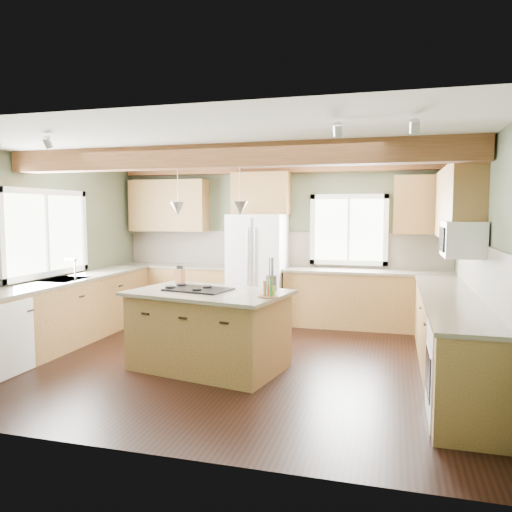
# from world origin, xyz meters

# --- Properties ---
(floor) EXTENTS (5.60, 5.60, 0.00)m
(floor) POSITION_xyz_m (0.00, 0.00, 0.00)
(floor) COLOR black
(floor) RESTS_ON ground
(ceiling) EXTENTS (5.60, 5.60, 0.00)m
(ceiling) POSITION_xyz_m (0.00, 0.00, 2.60)
(ceiling) COLOR silver
(ceiling) RESTS_ON wall_back
(wall_back) EXTENTS (5.60, 0.00, 5.60)m
(wall_back) POSITION_xyz_m (0.00, 2.50, 1.30)
(wall_back) COLOR #464D37
(wall_back) RESTS_ON ground
(wall_left) EXTENTS (0.00, 5.00, 5.00)m
(wall_left) POSITION_xyz_m (-2.80, 0.00, 1.30)
(wall_left) COLOR #464D37
(wall_left) RESTS_ON ground
(wall_right) EXTENTS (0.00, 5.00, 5.00)m
(wall_right) POSITION_xyz_m (2.80, 0.00, 1.30)
(wall_right) COLOR #464D37
(wall_right) RESTS_ON ground
(ceiling_beam) EXTENTS (5.55, 0.26, 0.26)m
(ceiling_beam) POSITION_xyz_m (0.00, -0.40, 2.47)
(ceiling_beam) COLOR #4F2816
(ceiling_beam) RESTS_ON ceiling
(soffit_trim) EXTENTS (5.55, 0.20, 0.10)m
(soffit_trim) POSITION_xyz_m (0.00, 2.40, 2.54)
(soffit_trim) COLOR #4F2816
(soffit_trim) RESTS_ON ceiling
(backsplash_back) EXTENTS (5.58, 0.03, 0.58)m
(backsplash_back) POSITION_xyz_m (0.00, 2.48, 1.21)
(backsplash_back) COLOR brown
(backsplash_back) RESTS_ON wall_back
(backsplash_right) EXTENTS (0.03, 3.70, 0.58)m
(backsplash_right) POSITION_xyz_m (2.78, 0.05, 1.21)
(backsplash_right) COLOR brown
(backsplash_right) RESTS_ON wall_right
(base_cab_back_left) EXTENTS (2.02, 0.60, 0.88)m
(base_cab_back_left) POSITION_xyz_m (-1.79, 2.20, 0.44)
(base_cab_back_left) COLOR brown
(base_cab_back_left) RESTS_ON floor
(counter_back_left) EXTENTS (2.06, 0.64, 0.04)m
(counter_back_left) POSITION_xyz_m (-1.79, 2.20, 0.90)
(counter_back_left) COLOR brown
(counter_back_left) RESTS_ON base_cab_back_left
(base_cab_back_right) EXTENTS (2.62, 0.60, 0.88)m
(base_cab_back_right) POSITION_xyz_m (1.49, 2.20, 0.44)
(base_cab_back_right) COLOR brown
(base_cab_back_right) RESTS_ON floor
(counter_back_right) EXTENTS (2.66, 0.64, 0.04)m
(counter_back_right) POSITION_xyz_m (1.49, 2.20, 0.90)
(counter_back_right) COLOR brown
(counter_back_right) RESTS_ON base_cab_back_right
(base_cab_left) EXTENTS (0.60, 3.70, 0.88)m
(base_cab_left) POSITION_xyz_m (-2.50, 0.05, 0.44)
(base_cab_left) COLOR brown
(base_cab_left) RESTS_ON floor
(counter_left) EXTENTS (0.64, 3.74, 0.04)m
(counter_left) POSITION_xyz_m (-2.50, 0.05, 0.90)
(counter_left) COLOR brown
(counter_left) RESTS_ON base_cab_left
(base_cab_right) EXTENTS (0.60, 3.70, 0.88)m
(base_cab_right) POSITION_xyz_m (2.50, 0.05, 0.44)
(base_cab_right) COLOR brown
(base_cab_right) RESTS_ON floor
(counter_right) EXTENTS (0.64, 3.74, 0.04)m
(counter_right) POSITION_xyz_m (2.50, 0.05, 0.90)
(counter_right) COLOR brown
(counter_right) RESTS_ON base_cab_right
(upper_cab_back_left) EXTENTS (1.40, 0.35, 0.90)m
(upper_cab_back_left) POSITION_xyz_m (-1.99, 2.33, 1.95)
(upper_cab_back_left) COLOR brown
(upper_cab_back_left) RESTS_ON wall_back
(upper_cab_over_fridge) EXTENTS (0.96, 0.35, 0.70)m
(upper_cab_over_fridge) POSITION_xyz_m (-0.30, 2.33, 2.15)
(upper_cab_over_fridge) COLOR brown
(upper_cab_over_fridge) RESTS_ON wall_back
(upper_cab_right) EXTENTS (0.35, 2.20, 0.90)m
(upper_cab_right) POSITION_xyz_m (2.62, 0.90, 1.95)
(upper_cab_right) COLOR brown
(upper_cab_right) RESTS_ON wall_right
(upper_cab_back_corner) EXTENTS (0.90, 0.35, 0.90)m
(upper_cab_back_corner) POSITION_xyz_m (2.30, 2.33, 1.95)
(upper_cab_back_corner) COLOR brown
(upper_cab_back_corner) RESTS_ON wall_back
(window_left) EXTENTS (0.04, 1.60, 1.05)m
(window_left) POSITION_xyz_m (-2.78, 0.05, 1.55)
(window_left) COLOR white
(window_left) RESTS_ON wall_left
(window_back) EXTENTS (1.10, 0.04, 1.00)m
(window_back) POSITION_xyz_m (1.15, 2.48, 1.55)
(window_back) COLOR white
(window_back) RESTS_ON wall_back
(sink) EXTENTS (0.50, 0.65, 0.03)m
(sink) POSITION_xyz_m (-2.50, 0.05, 0.91)
(sink) COLOR #262628
(sink) RESTS_ON counter_left
(faucet) EXTENTS (0.02, 0.02, 0.28)m
(faucet) POSITION_xyz_m (-2.32, 0.05, 1.05)
(faucet) COLOR #B2B2B7
(faucet) RESTS_ON sink
(oven) EXTENTS (0.60, 0.72, 0.84)m
(oven) POSITION_xyz_m (2.49, -1.25, 0.43)
(oven) COLOR white
(oven) RESTS_ON floor
(microwave) EXTENTS (0.40, 0.70, 0.38)m
(microwave) POSITION_xyz_m (2.58, -0.05, 1.55)
(microwave) COLOR white
(microwave) RESTS_ON wall_right
(pendant_left) EXTENTS (0.18, 0.18, 0.16)m
(pendant_left) POSITION_xyz_m (-0.62, -0.31, 1.88)
(pendant_left) COLOR #B2B2B7
(pendant_left) RESTS_ON ceiling
(pendant_right) EXTENTS (0.18, 0.18, 0.16)m
(pendant_right) POSITION_xyz_m (0.20, -0.48, 1.88)
(pendant_right) COLOR #B2B2B7
(pendant_right) RESTS_ON ceiling
(refrigerator) EXTENTS (0.90, 0.74, 1.80)m
(refrigerator) POSITION_xyz_m (-0.30, 2.12, 0.90)
(refrigerator) COLOR white
(refrigerator) RESTS_ON floor
(island) EXTENTS (1.85, 1.34, 0.88)m
(island) POSITION_xyz_m (-0.21, -0.40, 0.44)
(island) COLOR brown
(island) RESTS_ON floor
(island_top) EXTENTS (1.98, 1.47, 0.04)m
(island_top) POSITION_xyz_m (-0.21, -0.40, 0.90)
(island_top) COLOR brown
(island_top) RESTS_ON island
(cooktop) EXTENTS (0.81, 0.62, 0.02)m
(cooktop) POSITION_xyz_m (-0.35, -0.37, 0.93)
(cooktop) COLOR black
(cooktop) RESTS_ON island_top
(knife_block) EXTENTS (0.13, 0.11, 0.18)m
(knife_block) POSITION_xyz_m (-0.80, 0.11, 1.01)
(knife_block) COLOR brown
(knife_block) RESTS_ON island_top
(utensil_crock) EXTENTS (0.15, 0.15, 0.18)m
(utensil_crock) POSITION_xyz_m (0.49, -0.15, 1.01)
(utensil_crock) COLOR #3A342F
(utensil_crock) RESTS_ON island_top
(bottle_tray) EXTENTS (0.24, 0.24, 0.20)m
(bottle_tray) POSITION_xyz_m (0.56, -0.61, 1.02)
(bottle_tray) COLOR brown
(bottle_tray) RESTS_ON island_top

